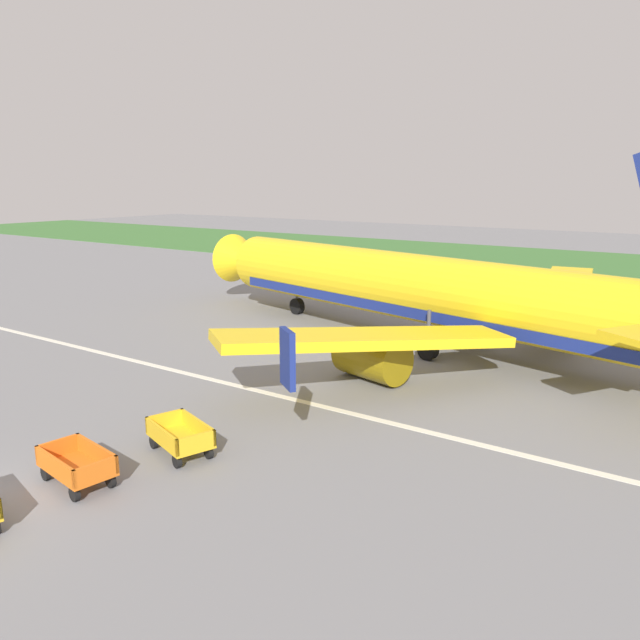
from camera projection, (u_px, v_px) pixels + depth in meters
name	position (u px, v px, depth m)	size (l,w,h in m)	color
grass_strip	(558.00, 263.00, 68.56)	(220.00, 28.00, 0.06)	#3D7033
apron_stripe	(254.00, 390.00, 27.47)	(120.00, 0.36, 0.01)	silver
airplane	(434.00, 292.00, 33.91)	(37.30, 30.20, 11.34)	yellow
baggage_cart_fourth_in_row	(77.00, 465.00, 18.91)	(3.62, 1.76, 1.07)	orange
baggage_cart_far_end	(180.00, 436.00, 21.02)	(3.60, 2.12, 1.07)	gold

